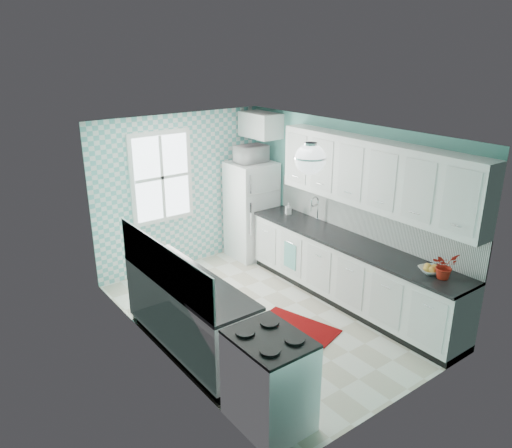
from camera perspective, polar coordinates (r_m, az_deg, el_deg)
floor at (r=6.94m, az=0.92°, el=-10.48°), size 3.00×4.40×0.02m
ceiling at (r=6.07m, az=1.06°, el=10.50°), size 3.00×4.40×0.02m
wall_back at (r=8.16m, az=-8.58°, el=3.69°), size 3.00×0.02×2.50m
wall_front at (r=4.99m, az=16.87°, el=-7.87°), size 3.00×0.02×2.50m
wall_left at (r=5.67m, az=-11.21°, el=-3.93°), size 0.02×4.40×2.50m
wall_right at (r=7.37m, az=10.31°, el=1.80°), size 0.02×4.40×2.50m
accent_wall at (r=8.15m, az=-8.50°, el=3.66°), size 3.00×0.01×2.50m
window at (r=7.89m, az=-10.75°, el=5.26°), size 1.04×0.05×1.44m
backsplash_right at (r=7.12m, az=12.50°, el=0.53°), size 0.02×3.60×0.51m
backsplash_left at (r=5.63m, az=-10.63°, el=-4.64°), size 0.02×2.15×0.51m
upper_cabinets_right at (r=6.68m, az=13.36°, el=5.51°), size 0.33×3.20×0.90m
upper_cabinet_fridge at (r=8.32m, az=0.37°, el=11.28°), size 0.40×0.74×0.40m
ceiling_light at (r=5.50m, az=6.20°, el=7.42°), size 0.34×0.34×0.35m
base_cabinets_right at (r=7.20m, az=10.54°, el=-5.53°), size 0.60×3.60×0.90m
countertop_right at (r=7.00m, az=10.69°, el=-2.09°), size 0.63×3.60×0.04m
base_cabinets_left at (r=6.09m, az=-7.73°, el=-10.38°), size 0.60×2.15×0.90m
countertop_left at (r=5.87m, az=-7.81°, el=-6.38°), size 0.63×2.15×0.04m
fridge at (r=8.52m, az=-0.53°, el=1.63°), size 0.72×0.72×1.65m
stove at (r=4.98m, az=1.52°, el=-17.30°), size 0.63×0.78×0.94m
sink at (r=7.57m, az=6.02°, el=-0.04°), size 0.51×0.43×0.53m
rug at (r=6.62m, az=4.26°, el=-12.01°), size 1.01×1.22×0.02m
dish_towel at (r=7.57m, az=3.92°, el=-3.65°), size 0.06×0.27×0.40m
fruit_bowl at (r=6.29m, az=19.32°, el=-5.02°), size 0.34×0.34×0.07m
potted_plant at (r=6.16m, az=20.73°, el=-4.48°), size 0.31×0.28×0.31m
soap_bottle at (r=7.94m, az=3.71°, el=1.77°), size 0.11×0.11×0.19m
microwave at (r=8.27m, az=-0.55°, el=8.01°), size 0.51×0.35×0.28m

